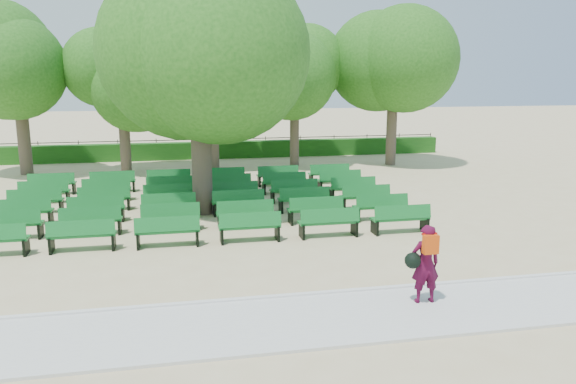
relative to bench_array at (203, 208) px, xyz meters
name	(u,v)px	position (x,y,z in m)	size (l,w,h in m)	color
ground	(246,222)	(1.22, -1.76, -0.09)	(120.00, 120.00, 0.00)	tan
paving	(299,322)	(1.22, -9.16, -0.06)	(30.00, 2.20, 0.06)	silver
curb	(286,297)	(1.22, -8.01, -0.04)	(30.00, 0.12, 0.10)	silver
hedge	(213,150)	(1.22, 12.24, 0.36)	(26.00, 0.70, 0.90)	#1C5315
fence	(212,157)	(1.22, 12.64, -0.09)	(26.00, 0.10, 1.02)	black
tree_line	(219,170)	(1.22, 8.24, -0.09)	(21.80, 6.80, 7.04)	#2C6A1C
bench_array	(203,208)	(0.00, 0.00, 0.00)	(1.69, 0.59, 1.06)	#126B27
tree_among	(198,52)	(-0.01, -0.33, 5.06)	(5.71, 5.71, 7.74)	brown
person	(425,263)	(3.79, -8.84, 0.78)	(0.74, 0.44, 1.56)	#440924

